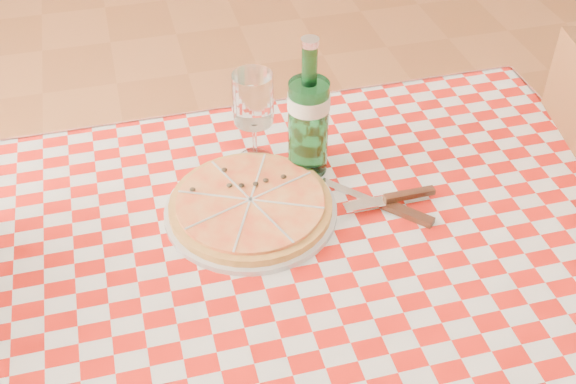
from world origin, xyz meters
name	(u,v)px	position (x,y,z in m)	size (l,w,h in m)	color
dining_table	(306,272)	(0.00, 0.00, 0.66)	(1.20, 0.80, 0.75)	brown
tablecloth	(307,237)	(0.00, 0.00, 0.75)	(1.30, 0.90, 0.01)	#A5110A
pizza_plate	(251,205)	(-0.09, 0.09, 0.78)	(0.33, 0.33, 0.04)	#C89142
water_bottle	(309,108)	(0.05, 0.19, 0.91)	(0.08, 0.08, 0.30)	#175E29
wine_glass	(254,119)	(-0.04, 0.24, 0.86)	(0.08, 0.08, 0.20)	white
cutlery	(384,201)	(0.16, 0.04, 0.77)	(0.26, 0.21, 0.03)	silver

